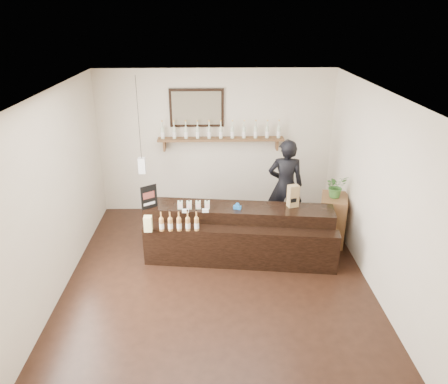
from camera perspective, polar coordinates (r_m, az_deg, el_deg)
ground at (r=6.82m, az=-0.85°, el=-10.92°), size 5.00×5.00×0.00m
room_shell at (r=6.04m, az=-0.94°, el=2.64°), size 5.00×5.00×5.00m
back_wall_decor at (r=8.30m, az=-2.19°, el=8.62°), size 2.66×0.96×1.69m
counter at (r=7.13m, az=1.89°, el=-5.58°), size 3.08×1.17×0.99m
promo_sign at (r=7.00m, az=-9.77°, el=-0.64°), size 0.24×0.17×0.39m
paper_bag at (r=7.06m, az=9.01°, el=-0.51°), size 0.19×0.17×0.36m
tape_dispenser at (r=6.93m, az=1.75°, el=-1.93°), size 0.13×0.08×0.10m
side_cabinet at (r=7.78m, az=13.97°, el=-3.52°), size 0.57×0.68×0.86m
potted_plant at (r=7.53m, az=14.41°, el=0.73°), size 0.42×0.39×0.38m
shopkeeper at (r=7.86m, az=8.05°, el=1.58°), size 0.75×0.52×1.95m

